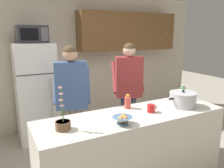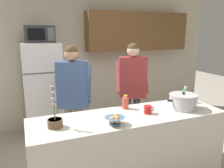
{
  "view_description": "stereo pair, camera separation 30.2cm",
  "coord_description": "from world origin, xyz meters",
  "px_view_note": "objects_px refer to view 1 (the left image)",
  "views": [
    {
      "loc": [
        -1.39,
        -2.05,
        1.84
      ],
      "look_at": [
        0.0,
        0.55,
        1.17
      ],
      "focal_mm": 35.98,
      "sensor_mm": 36.0,
      "label": 1
    },
    {
      "loc": [
        -1.11,
        -2.18,
        1.84
      ],
      "look_at": [
        0.0,
        0.55,
        1.17
      ],
      "focal_mm": 35.98,
      "sensor_mm": 36.0,
      "label": 2
    }
  ],
  "objects_px": {
    "cooking_pot": "(183,99)",
    "bottle_near_edge": "(183,93)",
    "coffee_mug": "(151,108)",
    "refrigerator": "(36,93)",
    "bottle_mid_counter": "(128,102)",
    "person_near_pot": "(72,92)",
    "person_by_sink": "(129,82)",
    "microwave": "(32,34)",
    "potted_orchid": "(63,123)",
    "bread_bowl": "(123,120)"
  },
  "relations": [
    {
      "from": "refrigerator",
      "to": "cooking_pot",
      "type": "relative_size",
      "value": 3.73
    },
    {
      "from": "refrigerator",
      "to": "potted_orchid",
      "type": "relative_size",
      "value": 3.84
    },
    {
      "from": "microwave",
      "to": "potted_orchid",
      "type": "relative_size",
      "value": 1.1
    },
    {
      "from": "bottle_near_edge",
      "to": "bottle_mid_counter",
      "type": "height_order",
      "value": "bottle_near_edge"
    },
    {
      "from": "microwave",
      "to": "bottle_near_edge",
      "type": "relative_size",
      "value": 2.26
    },
    {
      "from": "refrigerator",
      "to": "bread_bowl",
      "type": "xyz_separation_m",
      "value": [
        0.52,
        -2.04,
        0.13
      ]
    },
    {
      "from": "coffee_mug",
      "to": "bottle_near_edge",
      "type": "distance_m",
      "value": 0.74
    },
    {
      "from": "microwave",
      "to": "bottle_mid_counter",
      "type": "distance_m",
      "value": 1.99
    },
    {
      "from": "bottle_mid_counter",
      "to": "refrigerator",
      "type": "bearing_deg",
      "value": 117.23
    },
    {
      "from": "microwave",
      "to": "cooking_pot",
      "type": "height_order",
      "value": "microwave"
    },
    {
      "from": "microwave",
      "to": "bottle_mid_counter",
      "type": "relative_size",
      "value": 2.74
    },
    {
      "from": "cooking_pot",
      "to": "person_near_pot",
      "type": "bearing_deg",
      "value": 143.04
    },
    {
      "from": "cooking_pot",
      "to": "bread_bowl",
      "type": "bearing_deg",
      "value": -171.7
    },
    {
      "from": "bread_bowl",
      "to": "person_near_pot",
      "type": "bearing_deg",
      "value": 101.17
    },
    {
      "from": "person_near_pot",
      "to": "bottle_near_edge",
      "type": "bearing_deg",
      "value": -25.51
    },
    {
      "from": "refrigerator",
      "to": "bottle_near_edge",
      "type": "relative_size",
      "value": 7.92
    },
    {
      "from": "refrigerator",
      "to": "bottle_mid_counter",
      "type": "xyz_separation_m",
      "value": [
        0.84,
        -1.63,
        0.16
      ]
    },
    {
      "from": "microwave",
      "to": "person_by_sink",
      "type": "height_order",
      "value": "microwave"
    },
    {
      "from": "coffee_mug",
      "to": "bottle_near_edge",
      "type": "relative_size",
      "value": 0.62
    },
    {
      "from": "person_near_pot",
      "to": "person_by_sink",
      "type": "height_order",
      "value": "person_by_sink"
    },
    {
      "from": "bread_bowl",
      "to": "person_by_sink",
      "type": "bearing_deg",
      "value": 55.37
    },
    {
      "from": "refrigerator",
      "to": "potted_orchid",
      "type": "distance_m",
      "value": 1.88
    },
    {
      "from": "bread_bowl",
      "to": "bottle_mid_counter",
      "type": "distance_m",
      "value": 0.52
    },
    {
      "from": "coffee_mug",
      "to": "bottle_mid_counter",
      "type": "bearing_deg",
      "value": 123.32
    },
    {
      "from": "person_near_pot",
      "to": "person_by_sink",
      "type": "bearing_deg",
      "value": 6.76
    },
    {
      "from": "cooking_pot",
      "to": "bread_bowl",
      "type": "xyz_separation_m",
      "value": [
        -0.98,
        -0.14,
        -0.04
      ]
    },
    {
      "from": "bread_bowl",
      "to": "potted_orchid",
      "type": "height_order",
      "value": "potted_orchid"
    },
    {
      "from": "cooking_pot",
      "to": "bottle_near_edge",
      "type": "relative_size",
      "value": 2.12
    },
    {
      "from": "microwave",
      "to": "bottle_near_edge",
      "type": "xyz_separation_m",
      "value": [
        1.72,
        -1.66,
        -0.8
      ]
    },
    {
      "from": "person_near_pot",
      "to": "person_by_sink",
      "type": "relative_size",
      "value": 1.0
    },
    {
      "from": "refrigerator",
      "to": "coffee_mug",
      "type": "bearing_deg",
      "value": -61.89
    },
    {
      "from": "person_by_sink",
      "to": "bread_bowl",
      "type": "relative_size",
      "value": 7.95
    },
    {
      "from": "bottle_mid_counter",
      "to": "potted_orchid",
      "type": "distance_m",
      "value": 0.93
    },
    {
      "from": "refrigerator",
      "to": "person_by_sink",
      "type": "xyz_separation_m",
      "value": [
        1.31,
        -0.89,
        0.22
      ]
    },
    {
      "from": "refrigerator",
      "to": "person_near_pot",
      "type": "relative_size",
      "value": 1.0
    },
    {
      "from": "refrigerator",
      "to": "microwave",
      "type": "bearing_deg",
      "value": -89.93
    },
    {
      "from": "microwave",
      "to": "cooking_pot",
      "type": "relative_size",
      "value": 1.06
    },
    {
      "from": "microwave",
      "to": "potted_orchid",
      "type": "distance_m",
      "value": 2.04
    },
    {
      "from": "refrigerator",
      "to": "bottle_near_edge",
      "type": "height_order",
      "value": "refrigerator"
    },
    {
      "from": "cooking_pot",
      "to": "coffee_mug",
      "type": "distance_m",
      "value": 0.49
    },
    {
      "from": "person_near_pot",
      "to": "cooking_pot",
      "type": "xyz_separation_m",
      "value": [
        1.18,
        -0.89,
        -0.04
      ]
    },
    {
      "from": "coffee_mug",
      "to": "person_by_sink",
      "type": "bearing_deg",
      "value": 72.76
    },
    {
      "from": "refrigerator",
      "to": "coffee_mug",
      "type": "relative_size",
      "value": 12.84
    },
    {
      "from": "person_near_pot",
      "to": "coffee_mug",
      "type": "distance_m",
      "value": 1.12
    },
    {
      "from": "person_near_pot",
      "to": "coffee_mug",
      "type": "relative_size",
      "value": 12.86
    },
    {
      "from": "refrigerator",
      "to": "bottle_mid_counter",
      "type": "relative_size",
      "value": 9.61
    },
    {
      "from": "cooking_pot",
      "to": "coffee_mug",
      "type": "relative_size",
      "value": 3.45
    },
    {
      "from": "cooking_pot",
      "to": "bottle_near_edge",
      "type": "height_order",
      "value": "cooking_pot"
    },
    {
      "from": "refrigerator",
      "to": "bottle_near_edge",
      "type": "bearing_deg",
      "value": -44.33
    },
    {
      "from": "person_by_sink",
      "to": "potted_orchid",
      "type": "bearing_deg",
      "value": -144.34
    }
  ]
}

